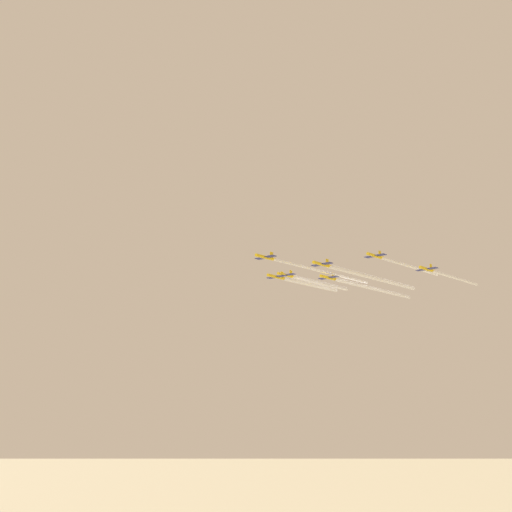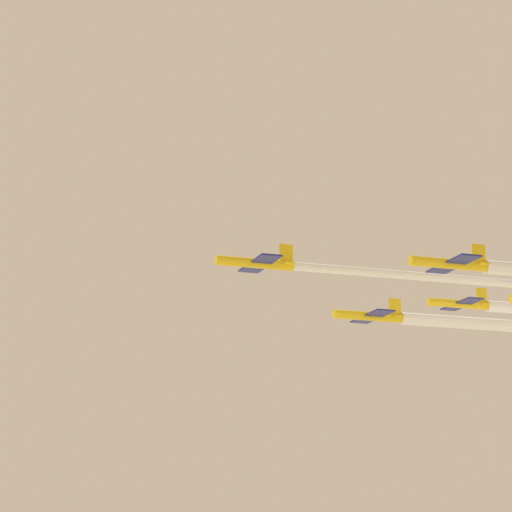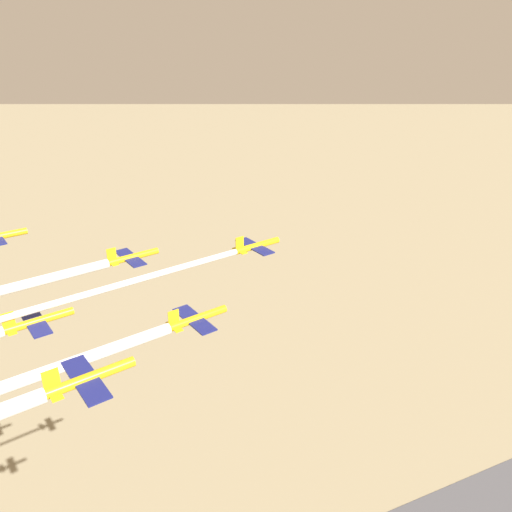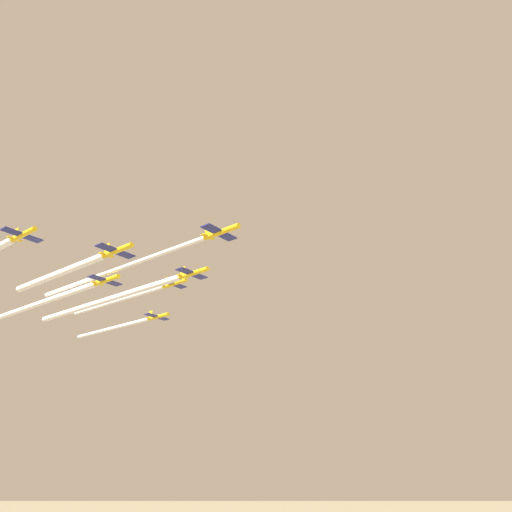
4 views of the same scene
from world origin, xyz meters
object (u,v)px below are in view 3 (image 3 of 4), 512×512
object	(u,v)px
jet_0	(256,246)
jet_5	(88,378)
jet_2	(196,319)
jet_4	(37,321)
jet_1	(131,257)

from	to	relation	value
jet_0	jet_5	size ratio (longest dim) A/B	1.00
jet_2	jet_4	bearing A→B (deg)	-120.47
jet_0	jet_5	world-z (taller)	jet_5
jet_2	jet_5	world-z (taller)	jet_5
jet_0	jet_4	distance (m)	31.70
jet_2	jet_0	bearing A→B (deg)	120.47
jet_1	jet_0	bearing A→B (deg)	59.53
jet_0	jet_1	size ratio (longest dim) A/B	1.00
jet_1	jet_2	bearing A→B (deg)	0.00
jet_2	jet_4	distance (m)	18.38
jet_4	jet_1	bearing A→B (deg)	120.47
jet_0	jet_4	size ratio (longest dim) A/B	1.00
jet_1	jet_5	size ratio (longest dim) A/B	1.00
jet_1	jet_2	distance (m)	18.68
jet_1	jet_2	world-z (taller)	jet_1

